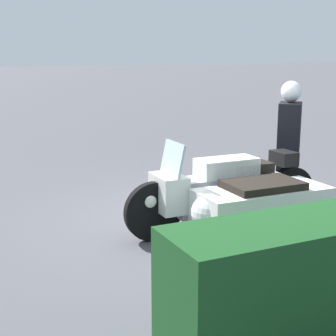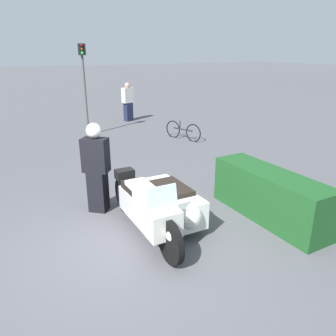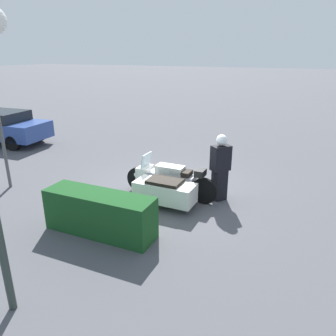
# 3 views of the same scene
# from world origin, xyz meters

# --- Properties ---
(ground_plane) EXTENTS (160.00, 160.00, 0.00)m
(ground_plane) POSITION_xyz_m (0.00, 0.00, 0.00)
(ground_plane) COLOR #4C4C51
(police_motorcycle) EXTENTS (2.72, 1.24, 1.18)m
(police_motorcycle) POSITION_xyz_m (-0.12, 0.66, 0.48)
(police_motorcycle) COLOR black
(police_motorcycle) RESTS_ON ground
(officer_rider) EXTENTS (0.55, 0.57, 1.83)m
(officer_rider) POSITION_xyz_m (-1.43, -0.10, 0.96)
(officer_rider) COLOR black
(officer_rider) RESTS_ON ground
(hedge_bush_curbside) EXTENTS (2.53, 0.73, 0.95)m
(hedge_bush_curbside) POSITION_xyz_m (0.50, 2.70, 0.48)
(hedge_bush_curbside) COLOR #19471E
(hedge_bush_curbside) RESTS_ON ground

